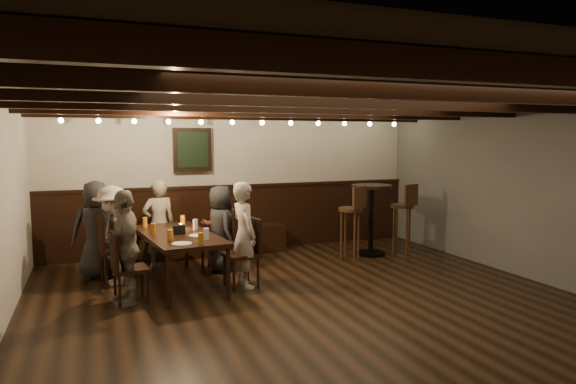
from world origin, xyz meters
name	(u,v)px	position (x,y,z in m)	size (l,w,h in m)	color
room	(242,197)	(-0.29, 2.21, 1.07)	(7.00, 7.00, 7.00)	black
dining_table	(178,238)	(-1.34, 1.59, 0.64)	(1.04, 1.94, 0.70)	black
chair_left_near	(116,262)	(-2.11, 1.96, 0.30)	(0.49, 0.49, 0.98)	black
chair_left_far	(129,281)	(-2.01, 1.06, 0.26)	(0.43, 0.43, 0.85)	black
chair_right_near	(219,252)	(-0.68, 2.12, 0.28)	(0.47, 0.47, 0.93)	black
chair_right_far	(242,266)	(-0.58, 1.22, 0.28)	(0.46, 0.46, 0.91)	black
person_bench_left	(96,229)	(-2.34, 2.38, 0.68)	(0.67, 0.43, 1.36)	#262628
person_bench_centre	(159,224)	(-1.46, 2.63, 0.66)	(0.48, 0.32, 1.33)	gray
person_bench_right	(220,225)	(-0.55, 2.59, 0.61)	(0.59, 0.46, 1.21)	#5A2A1F
person_left_near	(113,235)	(-2.14, 1.95, 0.66)	(0.86, 0.49, 1.32)	#ABA291
person_left_far	(125,247)	(-2.04, 1.06, 0.68)	(0.79, 0.33, 1.35)	gray
person_right_near	(220,228)	(-0.65, 2.12, 0.63)	(0.62, 0.40, 1.26)	black
person_right_far	(244,235)	(-0.55, 1.23, 0.69)	(0.50, 0.33, 1.38)	#B0A395
pint_a	(145,222)	(-1.70, 2.26, 0.77)	(0.07, 0.07, 0.14)	#BF7219
pint_b	(183,220)	(-1.17, 2.27, 0.77)	(0.07, 0.07, 0.14)	#BF7219
pint_c	(153,229)	(-1.65, 1.66, 0.77)	(0.07, 0.07, 0.14)	#BF7219
pint_d	(196,224)	(-1.07, 1.82, 0.77)	(0.07, 0.07, 0.14)	silver
pint_e	(170,235)	(-1.51, 1.12, 0.77)	(0.07, 0.07, 0.14)	#BF7219
pint_f	(206,234)	(-1.08, 1.07, 0.77)	(0.07, 0.07, 0.14)	silver
pint_g	(201,238)	(-1.20, 0.80, 0.77)	(0.07, 0.07, 0.14)	#BF7219
plate_near	(182,244)	(-1.41, 0.88, 0.70)	(0.24, 0.24, 0.01)	white
plate_far	(198,236)	(-1.13, 1.31, 0.70)	(0.24, 0.24, 0.01)	white
condiment_caddy	(179,230)	(-1.34, 1.54, 0.76)	(0.15, 0.10, 0.12)	black
candle	(181,227)	(-1.26, 1.90, 0.72)	(0.05, 0.05, 0.05)	beige
high_top_table	(371,209)	(1.94, 2.25, 0.77)	(0.66, 0.66, 1.18)	black
bar_stool_left	(350,233)	(1.44, 2.04, 0.44)	(0.42, 0.43, 1.19)	#3A2212
bar_stool_right	(402,228)	(2.44, 2.09, 0.44)	(0.41, 0.42, 1.19)	#3A2212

